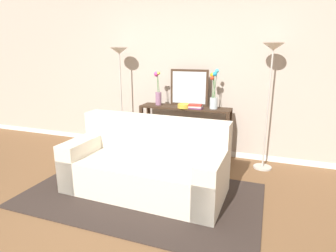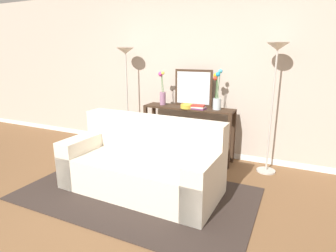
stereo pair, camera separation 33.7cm
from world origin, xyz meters
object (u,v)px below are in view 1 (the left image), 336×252
couch (146,166)px  book_stack (195,107)px  fruit_bowl (184,106)px  console_table (185,123)px  floor_lamp_right (271,72)px  vase_short_flowers (214,94)px  wall_mirror (189,88)px  book_row_under_console (163,151)px  floor_lamp_left (120,71)px  vase_tall_flowers (158,92)px

couch → book_stack: 1.29m
fruit_bowl → console_table: bearing=97.8°
floor_lamp_right → vase_short_flowers: floor_lamp_right is taller
wall_mirror → fruit_bowl: wall_mirror is taller
book_stack → book_row_under_console: book_stack is taller
floor_lamp_left → wall_mirror: size_ratio=2.85×
book_stack → vase_short_flowers: bearing=20.1°
floor_lamp_right → vase_tall_flowers: 1.70m
wall_mirror → vase_short_flowers: vase_short_flowers is taller
floor_lamp_right → floor_lamp_left: bearing=180.0°
floor_lamp_left → book_row_under_console: floor_lamp_left is taller
floor_lamp_right → fruit_bowl: size_ratio=9.12×
vase_short_flowers → fruit_bowl: bearing=-167.2°
floor_lamp_right → vase_tall_flowers: bearing=179.5°
couch → vase_short_flowers: (0.55, 1.22, 0.75)m
couch → book_row_under_console: couch is taller
vase_short_flowers → wall_mirror: bearing=162.4°
vase_short_flowers → book_stack: size_ratio=2.62×
book_row_under_console → vase_tall_flowers: bearing=178.8°
floor_lamp_right → book_row_under_console: (-1.59, 0.01, -1.34)m
floor_lamp_right → book_stack: floor_lamp_right is taller
floor_lamp_right → fruit_bowl: 1.31m
vase_short_flowers → fruit_bowl: size_ratio=3.02×
floor_lamp_left → vase_short_flowers: floor_lamp_left is taller
wall_mirror → floor_lamp_left: bearing=-172.6°
couch → vase_short_flowers: vase_short_flowers is taller
floor_lamp_left → book_stack: bearing=-3.5°
floor_lamp_left → fruit_bowl: bearing=-4.3°
floor_lamp_right → fruit_bowl: floor_lamp_right is taller
floor_lamp_left → wall_mirror: bearing=7.4°
wall_mirror → vase_tall_flowers: bearing=-164.3°
vase_short_flowers → book_row_under_console: vase_short_flowers is taller
floor_lamp_right → wall_mirror: size_ratio=2.92×
couch → wall_mirror: size_ratio=3.17×
console_table → fruit_bowl: size_ratio=7.29×
couch → vase_tall_flowers: 1.46m
wall_mirror → vase_short_flowers: bearing=-17.6°
vase_short_flowers → book_row_under_console: 1.30m
book_stack → floor_lamp_left: bearing=176.5°
couch → book_row_under_console: size_ratio=4.61×
wall_mirror → book_stack: (0.17, -0.23, -0.25)m
vase_tall_flowers → fruit_bowl: vase_tall_flowers is taller
book_stack → book_row_under_console: size_ratio=0.54×
vase_tall_flowers → book_stack: bearing=-8.3°
console_table → vase_tall_flowers: size_ratio=2.66×
floor_lamp_right → wall_mirror: floor_lamp_right is taller
console_table → book_row_under_console: console_table is taller
couch → wall_mirror: bearing=84.3°
floor_lamp_right → fruit_bowl: bearing=-176.0°
floor_lamp_left → wall_mirror: floor_lamp_left is taller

